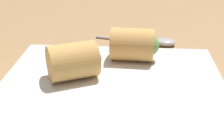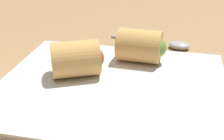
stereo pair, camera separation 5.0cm
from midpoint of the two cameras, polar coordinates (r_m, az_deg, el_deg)
table_surface at (r=43.36cm, az=-0.40°, el=-4.26°), size 180.00×140.00×2.00cm
serving_plate at (r=40.94cm, az=3.50°, el=-3.47°), size 29.41×25.08×1.50cm
roll_front_left at (r=46.17cm, az=8.66°, el=4.26°), size 7.25×5.14×4.85cm
roll_front_right at (r=41.35cm, az=-2.85°, el=1.81°), size 7.76×7.07×4.85cm
spoon at (r=56.81cm, az=13.53°, el=4.51°), size 15.00×4.84×1.29cm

